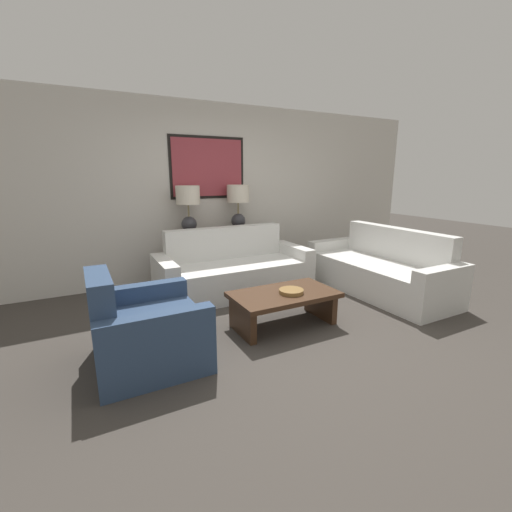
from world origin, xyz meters
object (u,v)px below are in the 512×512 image
at_px(console_table, 216,255).
at_px(couch_by_back_wall, 234,272).
at_px(decorative_bowl, 291,291).
at_px(table_lamp_left, 188,203).
at_px(armchair_near_back_wall, 144,332).
at_px(couch_by_side, 380,271).
at_px(table_lamp_right, 238,202).
at_px(coffee_table, 284,301).

xyz_separation_m(console_table, couch_by_back_wall, (0.00, -0.68, -0.09)).
bearing_deg(decorative_bowl, table_lamp_left, 103.59).
distance_m(console_table, armchair_near_back_wall, 2.48).
bearing_deg(couch_by_back_wall, armchair_near_back_wall, -137.05).
bearing_deg(couch_by_back_wall, console_table, 90.00).
bearing_deg(couch_by_side, table_lamp_right, 131.43).
bearing_deg(armchair_near_back_wall, couch_by_back_wall, 42.95).
distance_m(couch_by_side, armchair_near_back_wall, 3.27).
xyz_separation_m(console_table, couch_by_side, (1.81, -1.61, -0.09)).
distance_m(couch_by_side, coffee_table, 1.81).
height_order(couch_by_side, armchair_near_back_wall, couch_by_side).
height_order(decorative_bowl, armchair_near_back_wall, armchair_near_back_wall).
bearing_deg(armchair_near_back_wall, decorative_bowl, 1.03).
distance_m(table_lamp_left, coffee_table, 2.18).
xyz_separation_m(couch_by_side, coffee_table, (-1.78, -0.33, -0.02)).
bearing_deg(couch_by_side, table_lamp_left, 143.99).
distance_m(coffee_table, armchair_near_back_wall, 1.47).
distance_m(console_table, table_lamp_right, 0.91).
bearing_deg(coffee_table, couch_by_side, 10.34).
bearing_deg(table_lamp_left, console_table, 0.00).
relative_size(couch_by_side, decorative_bowl, 8.00).
bearing_deg(console_table, armchair_near_back_wall, -125.44).
bearing_deg(decorative_bowl, armchair_near_back_wall, -178.97).
xyz_separation_m(decorative_bowl, armchair_near_back_wall, (-1.52, -0.03, -0.11)).
height_order(table_lamp_right, decorative_bowl, table_lamp_right).
distance_m(table_lamp_right, couch_by_side, 2.32).
relative_size(couch_by_back_wall, decorative_bowl, 8.00).
distance_m(table_lamp_right, armchair_near_back_wall, 2.87).
bearing_deg(table_lamp_right, table_lamp_left, 180.00).
relative_size(table_lamp_left, couch_by_back_wall, 0.33).
relative_size(console_table, table_lamp_left, 1.77).
height_order(couch_by_back_wall, couch_by_side, same).
distance_m(console_table, couch_by_side, 2.42).
height_order(table_lamp_left, couch_by_back_wall, table_lamp_left).
height_order(console_table, table_lamp_right, table_lamp_right).
xyz_separation_m(table_lamp_left, coffee_table, (0.43, -1.93, -0.92)).
relative_size(table_lamp_left, coffee_table, 0.61).
height_order(table_lamp_right, couch_by_side, table_lamp_right).
bearing_deg(table_lamp_left, armchair_near_back_wall, -117.25).
distance_m(couch_by_back_wall, coffee_table, 1.25).
height_order(console_table, coffee_table, console_table).
height_order(couch_by_side, decorative_bowl, couch_by_side).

